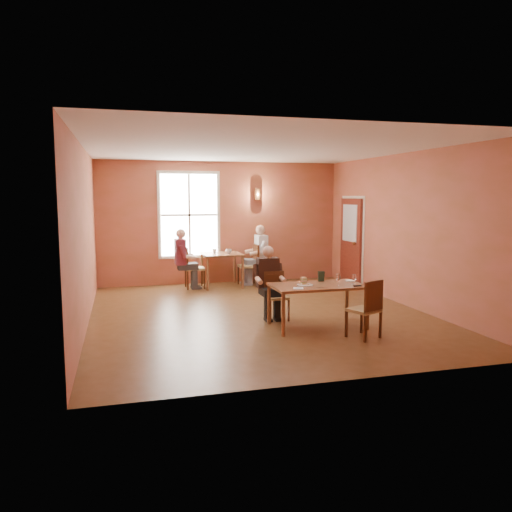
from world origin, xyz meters
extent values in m
cube|color=brown|center=(0.00, 0.00, 0.00)|extent=(6.00, 7.00, 0.01)
cube|color=brown|center=(0.00, 3.50, 1.50)|extent=(6.00, 0.04, 3.00)
cube|color=brown|center=(0.00, -3.50, 1.50)|extent=(6.00, 0.04, 3.00)
cube|color=brown|center=(-3.00, 0.00, 1.50)|extent=(0.04, 7.00, 3.00)
cube|color=brown|center=(3.00, 0.00, 1.50)|extent=(0.04, 7.00, 3.00)
cube|color=white|center=(0.00, 0.00, 3.00)|extent=(6.00, 7.00, 0.04)
cube|color=white|center=(-0.80, 3.45, 1.70)|extent=(1.36, 0.10, 1.96)
cube|color=maroon|center=(2.94, 2.30, 1.05)|extent=(0.12, 1.04, 2.10)
cylinder|color=brown|center=(0.90, 3.40, 2.20)|extent=(0.16, 0.16, 0.28)
cylinder|color=silver|center=(0.45, -1.18, 0.73)|extent=(0.31, 0.31, 0.03)
cube|color=tan|center=(0.48, -1.05, 0.76)|extent=(0.09, 0.09, 0.10)
cube|color=#1B3122|center=(0.86, -0.88, 0.80)|extent=(0.11, 0.06, 0.18)
cube|color=silver|center=(0.66, -1.41, 0.71)|extent=(0.19, 0.06, 0.00)
cube|color=white|center=(0.26, -1.38, 0.71)|extent=(0.20, 0.20, 0.01)
cylinder|color=silver|center=(1.37, -0.96, 0.72)|extent=(0.21, 0.21, 0.01)
cube|color=black|center=(1.25, -1.46, 0.72)|extent=(0.13, 0.06, 0.02)
imported|color=silver|center=(0.04, 2.81, 0.86)|extent=(0.14, 0.14, 0.11)
imported|color=silver|center=(-0.27, 3.02, 0.85)|extent=(0.14, 0.14, 0.10)
camera|label=1|loc=(-2.41, -8.69, 2.17)|focal=35.00mm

